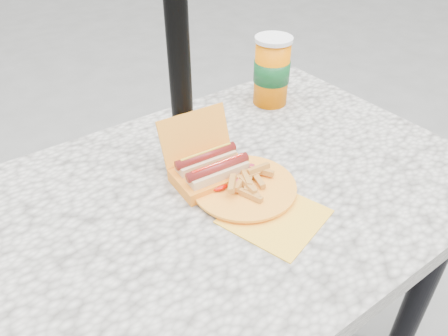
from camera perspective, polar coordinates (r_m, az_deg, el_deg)
picnic_table at (r=1.06m, az=-0.11°, el=-7.32°), size 1.20×0.80×0.75m
umbrella_pole at (r=0.94m, az=-6.27°, el=19.34°), size 0.05×0.05×2.20m
hotdog_box at (r=1.00m, az=-1.75°, el=-0.02°), size 0.18×0.16×0.14m
fries_plate at (r=0.97m, az=2.92°, el=-2.72°), size 0.23×0.34×0.05m
soda_cup at (r=1.30m, az=6.25°, el=12.49°), size 0.11×0.11×0.20m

